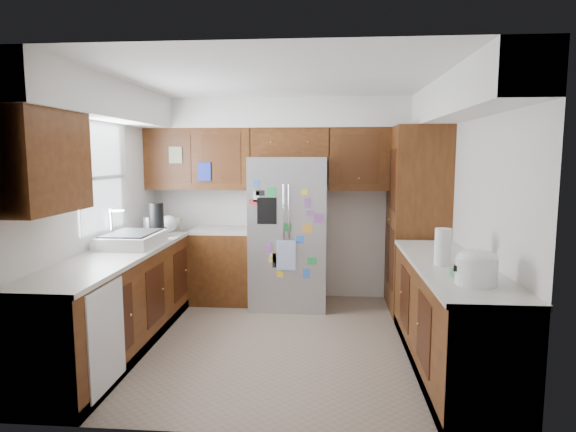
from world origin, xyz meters
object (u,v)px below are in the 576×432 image
Objects in this scene: pantry at (417,220)px; paper_towel at (443,247)px; rice_cooker at (476,266)px; fridge at (289,232)px.

paper_towel is at bearing -93.07° from pantry.
fridge is at bearing 122.78° from rice_cooker.
pantry is at bearing 86.93° from paper_towel.
pantry is 1.67m from paper_towel.
pantry reaches higher than rice_cooker.
fridge is (-1.50, 0.05, -0.17)m from pantry.
pantry is 2.27m from rice_cooker.
paper_towel is at bearing 98.40° from rice_cooker.
rice_cooker is at bearing -57.22° from fridge.
rice_cooker is at bearing -81.60° from paper_towel.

